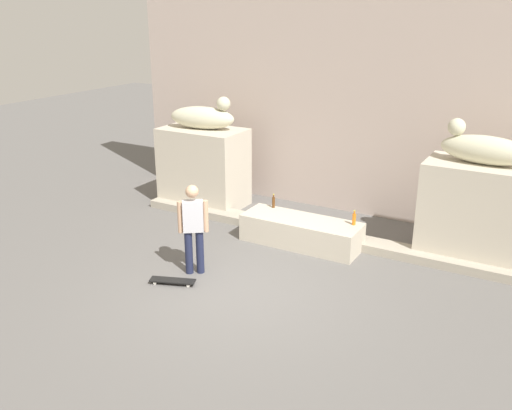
{
  "coord_description": "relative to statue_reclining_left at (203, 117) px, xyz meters",
  "views": [
    {
      "loc": [
        4.33,
        -7.21,
        4.58
      ],
      "look_at": [
        -0.45,
        1.2,
        1.1
      ],
      "focal_mm": 38.94,
      "sensor_mm": 36.0,
      "label": 1
    }
  ],
  "objects": [
    {
      "name": "skateboard",
      "position": [
        1.86,
        -3.74,
        -2.09
      ],
      "size": [
        0.82,
        0.47,
        0.08
      ],
      "rotation": [
        0.0,
        0.0,
        3.5
      ],
      "color": "black",
      "rests_on": "ground_plane"
    },
    {
      "name": "ledge_block",
      "position": [
        3.07,
        -1.08,
        -1.87
      ],
      "size": [
        2.42,
        0.84,
        0.55
      ],
      "primitive_type": "cube",
      "color": "beige",
      "rests_on": "ground_plane"
    },
    {
      "name": "skater",
      "position": [
        1.94,
        -3.18,
        -1.23
      ],
      "size": [
        0.45,
        0.37,
        1.67
      ],
      "rotation": [
        0.0,
        0.0,
        3.77
      ],
      "color": "#1E233F",
      "rests_on": "ground_plane"
    },
    {
      "name": "facade_wall",
      "position": [
        3.07,
        1.52,
        0.77
      ],
      "size": [
        11.16,
        0.6,
        5.83
      ],
      "primitive_type": "cube",
      "color": "#C0ADA2",
      "rests_on": "ground_plane"
    },
    {
      "name": "stair_step",
      "position": [
        3.07,
        -0.62,
        -2.06
      ],
      "size": [
        8.2,
        0.5,
        0.17
      ],
      "primitive_type": "cube",
      "color": "#A9A08F",
      "rests_on": "ground_plane"
    },
    {
      "name": "bottle_brown",
      "position": [
        2.27,
        -0.77,
        -1.47
      ],
      "size": [
        0.06,
        0.06,
        0.3
      ],
      "color": "#593314",
      "rests_on": "ledge_block"
    },
    {
      "name": "statue_reclining_left",
      "position": [
        0.0,
        0.0,
        0.0
      ],
      "size": [
        1.67,
        0.81,
        0.78
      ],
      "rotation": [
        0.0,
        0.0,
        0.16
      ],
      "color": "beige",
      "rests_on": "pedestal_left"
    },
    {
      "name": "bottle_orange",
      "position": [
        4.09,
        -0.86,
        -1.47
      ],
      "size": [
        0.07,
        0.07,
        0.3
      ],
      "color": "orange",
      "rests_on": "ledge_block"
    },
    {
      "name": "statue_reclining_right",
      "position": [
        6.14,
        -0.0,
        0.0
      ],
      "size": [
        1.65,
        0.71,
        0.78
      ],
      "rotation": [
        0.0,
        0.0,
        3.04
      ],
      "color": "beige",
      "rests_on": "pedestal_right"
    },
    {
      "name": "pedestal_left",
      "position": [
        -0.04,
        -0.01,
        -1.22
      ],
      "size": [
        1.98,
        1.18,
        1.87
      ],
      "primitive_type": "cube",
      "color": "beige",
      "rests_on": "ground_plane"
    },
    {
      "name": "ground_plane",
      "position": [
        3.07,
        -3.33,
        -2.15
      ],
      "size": [
        40.0,
        40.0,
        0.0
      ],
      "primitive_type": "plane",
      "color": "#605E5B"
    },
    {
      "name": "pedestal_right",
      "position": [
        6.18,
        -0.01,
        -1.22
      ],
      "size": [
        1.98,
        1.18,
        1.87
      ],
      "primitive_type": "cube",
      "color": "beige",
      "rests_on": "ground_plane"
    }
  ]
}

